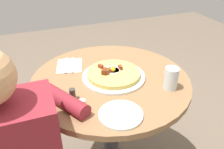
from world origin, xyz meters
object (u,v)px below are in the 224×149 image
Objects in this scene: pizza_plate at (114,76)px; pepper_shaker at (72,94)px; dining_table at (110,105)px; water_glass at (171,78)px; knife at (66,65)px; breakfast_pizza at (113,73)px; bread_plate at (121,114)px; salt_shaker at (82,105)px; fork at (73,65)px.

pizza_plate is 6.29× the size of pepper_shaker.
dining_table is 0.19m from pizza_plate.
knife is at bearing 137.44° from water_glass.
breakfast_pizza is 0.27m from pepper_shaker.
breakfast_pizza reaches higher than bread_plate.
breakfast_pizza is (0.02, 0.00, 0.21)m from dining_table.
water_glass is 2.19× the size of salt_shaker.
knife is at bearing 84.24° from pepper_shaker.
pepper_shaker is at bearing -156.25° from pizza_plate.
bread_plate is 0.33m from water_glass.
fork is 1.63× the size of water_glass.
pizza_plate is 0.30m from salt_shaker.
bread_plate is (-0.08, -0.29, -0.00)m from pizza_plate.
pizza_plate is 1.85× the size of fork.
fork is at bearing 83.78° from salt_shaker.
dining_table is 0.32m from pepper_shaker.
water_glass is 0.45m from salt_shaker.
bread_plate reaches higher than dining_table.
knife is (-0.19, 0.21, 0.19)m from dining_table.
breakfast_pizza is at bearing 42.48° from salt_shaker.
dining_table is 0.35m from bread_plate.
dining_table is 0.21m from breakfast_pizza.
fork is at bearing 100.87° from bread_plate.
salt_shaker is (-0.22, -0.20, 0.00)m from breakfast_pizza.
bread_plate is 3.57× the size of pepper_shaker.
dining_table is 4.66× the size of fork.
breakfast_pizza is at bearing -121.61° from knife.
salt_shaker is at bearing -137.82° from pizza_plate.
salt_shaker is (-0.45, -0.01, -0.03)m from water_glass.
water_glass reaches higher than pizza_plate.
bread_plate is at bearing -151.96° from knife.
bread_plate is at bearing -105.17° from breakfast_pizza.
breakfast_pizza is 0.27m from fork.
knife is 0.60m from water_glass.
bread_plate is (-0.08, -0.29, -0.02)m from breakfast_pizza.
pepper_shaker reaches higher than fork.
water_glass reaches higher than dining_table.
dining_table is 0.34m from knife.
pepper_shaker is at bearing 104.12° from salt_shaker.
pizza_plate is 0.02m from breakfast_pizza.
fork is (-0.18, 0.20, -0.02)m from breakfast_pizza.
pizza_plate is 1.76× the size of bread_plate.
pepper_shaker reaches higher than dining_table.
pepper_shaker is (-0.47, 0.08, -0.03)m from water_glass.
salt_shaker reaches higher than knife.
knife is at bearing 88.75° from salt_shaker.
salt_shaker is (-0.04, -0.40, 0.02)m from fork.
breakfast_pizza reaches higher than dining_table.
bread_plate is 0.25m from pepper_shaker.
breakfast_pizza is (-0.00, 0.00, 0.02)m from pizza_plate.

